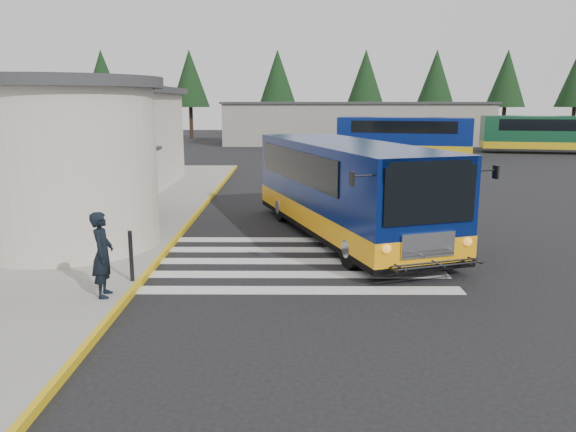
{
  "coord_description": "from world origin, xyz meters",
  "views": [
    {
      "loc": [
        -0.48,
        -15.53,
        4.29
      ],
      "look_at": [
        -0.55,
        -0.5,
        1.2
      ],
      "focal_mm": 35.0,
      "sensor_mm": 36.0,
      "label": 1
    }
  ],
  "objects_px": {
    "far_bus_a": "(404,135)",
    "bollard": "(131,256)",
    "pedestrian_a": "(103,254)",
    "far_bus_b": "(546,132)",
    "transit_bus": "(345,192)"
  },
  "relations": [
    {
      "from": "transit_bus",
      "to": "far_bus_b",
      "type": "relative_size",
      "value": 1.04
    },
    {
      "from": "far_bus_b",
      "to": "transit_bus",
      "type": "bearing_deg",
      "value": 157.66
    },
    {
      "from": "pedestrian_a",
      "to": "far_bus_a",
      "type": "bearing_deg",
      "value": -28.39
    },
    {
      "from": "far_bus_a",
      "to": "bollard",
      "type": "bearing_deg",
      "value": 172.18
    },
    {
      "from": "transit_bus",
      "to": "far_bus_b",
      "type": "xyz_separation_m",
      "value": [
        19.53,
        29.64,
        0.27
      ]
    },
    {
      "from": "pedestrian_a",
      "to": "bollard",
      "type": "bearing_deg",
      "value": -22.88
    },
    {
      "from": "bollard",
      "to": "far_bus_a",
      "type": "xyz_separation_m",
      "value": [
        12.54,
        31.53,
        0.95
      ]
    },
    {
      "from": "transit_bus",
      "to": "bollard",
      "type": "distance_m",
      "value": 7.46
    },
    {
      "from": "far_bus_a",
      "to": "far_bus_b",
      "type": "xyz_separation_m",
      "value": [
        12.45,
        3.14,
        0.01
      ]
    },
    {
      "from": "pedestrian_a",
      "to": "far_bus_a",
      "type": "relative_size",
      "value": 0.18
    },
    {
      "from": "pedestrian_a",
      "to": "far_bus_b",
      "type": "distance_m",
      "value": 43.77
    },
    {
      "from": "pedestrian_a",
      "to": "bollard",
      "type": "relative_size",
      "value": 1.54
    },
    {
      "from": "pedestrian_a",
      "to": "far_bus_b",
      "type": "bearing_deg",
      "value": -42.17
    },
    {
      "from": "pedestrian_a",
      "to": "far_bus_a",
      "type": "xyz_separation_m",
      "value": [
        12.84,
        32.57,
        0.63
      ]
    },
    {
      "from": "transit_bus",
      "to": "pedestrian_a",
      "type": "xyz_separation_m",
      "value": [
        -5.76,
        -6.08,
        -0.36
      ]
    }
  ]
}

